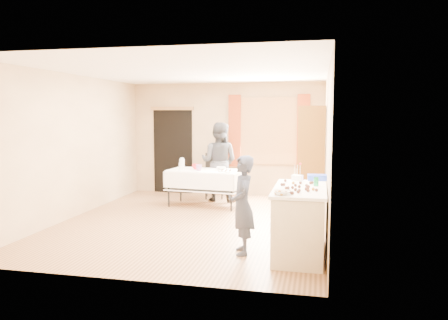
% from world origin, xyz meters
% --- Properties ---
extents(floor, '(4.50, 5.50, 0.02)m').
position_xyz_m(floor, '(0.00, 0.00, -0.01)').
color(floor, '#9E7047').
rests_on(floor, ground).
extents(ceiling, '(4.50, 5.50, 0.02)m').
position_xyz_m(ceiling, '(0.00, 0.00, 2.61)').
color(ceiling, white).
rests_on(ceiling, floor).
extents(wall_back, '(4.50, 0.02, 2.60)m').
position_xyz_m(wall_back, '(0.00, 2.76, 1.30)').
color(wall_back, tan).
rests_on(wall_back, floor).
extents(wall_front, '(4.50, 0.02, 2.60)m').
position_xyz_m(wall_front, '(0.00, -2.76, 1.30)').
color(wall_front, tan).
rests_on(wall_front, floor).
extents(wall_left, '(0.02, 5.50, 2.60)m').
position_xyz_m(wall_left, '(-2.26, 0.00, 1.30)').
color(wall_left, tan).
rests_on(wall_left, floor).
extents(wall_right, '(0.02, 5.50, 2.60)m').
position_xyz_m(wall_right, '(2.26, 0.00, 1.30)').
color(wall_right, tan).
rests_on(wall_right, floor).
extents(window_frame, '(1.32, 0.06, 1.52)m').
position_xyz_m(window_frame, '(1.00, 2.72, 1.50)').
color(window_frame, olive).
rests_on(window_frame, wall_back).
extents(window_pane, '(1.20, 0.02, 1.40)m').
position_xyz_m(window_pane, '(1.00, 2.71, 1.50)').
color(window_pane, white).
rests_on(window_pane, wall_back).
extents(curtain_left, '(0.28, 0.06, 1.65)m').
position_xyz_m(curtain_left, '(0.22, 2.67, 1.50)').
color(curtain_left, maroon).
rests_on(curtain_left, wall_back).
extents(curtain_right, '(0.28, 0.06, 1.65)m').
position_xyz_m(curtain_right, '(1.78, 2.67, 1.50)').
color(curtain_right, maroon).
rests_on(curtain_right, wall_back).
extents(doorway, '(0.95, 0.04, 2.00)m').
position_xyz_m(doorway, '(-1.30, 2.73, 1.00)').
color(doorway, black).
rests_on(doorway, floor).
extents(door_lintel, '(1.05, 0.06, 0.08)m').
position_xyz_m(door_lintel, '(-1.30, 2.70, 2.02)').
color(door_lintel, olive).
rests_on(door_lintel, wall_back).
extents(cabinet, '(0.50, 0.60, 2.04)m').
position_xyz_m(cabinet, '(1.99, 1.20, 1.02)').
color(cabinet, brown).
rests_on(cabinet, floor).
extents(counter, '(0.69, 1.45, 0.91)m').
position_xyz_m(counter, '(1.89, -1.39, 0.45)').
color(counter, beige).
rests_on(counter, floor).
extents(party_table, '(1.57, 0.92, 0.75)m').
position_xyz_m(party_table, '(-0.15, 1.34, 0.45)').
color(party_table, black).
rests_on(party_table, floor).
extents(chair, '(0.49, 0.49, 1.00)m').
position_xyz_m(chair, '(-0.16, 2.26, 0.30)').
color(chair, black).
rests_on(chair, floor).
extents(girl, '(0.65, 0.57, 1.33)m').
position_xyz_m(girl, '(1.14, -1.52, 0.67)').
color(girl, '#252A3E').
rests_on(girl, floor).
extents(woman, '(0.98, 0.83, 1.71)m').
position_xyz_m(woman, '(0.01, 1.97, 0.85)').
color(woman, black).
rests_on(woman, floor).
extents(soda_can, '(0.08, 0.08, 0.12)m').
position_xyz_m(soda_can, '(2.10, -1.21, 0.97)').
color(soda_can, '#1B974F').
rests_on(soda_can, counter).
extents(mixing_bowl, '(0.27, 0.27, 0.05)m').
position_xyz_m(mixing_bowl, '(1.69, -1.96, 0.93)').
color(mixing_bowl, white).
rests_on(mixing_bowl, counter).
extents(foam_block, '(0.17, 0.14, 0.08)m').
position_xyz_m(foam_block, '(1.82, -0.76, 0.95)').
color(foam_block, white).
rests_on(foam_block, counter).
extents(blue_basket, '(0.31, 0.22, 0.08)m').
position_xyz_m(blue_basket, '(2.12, -0.66, 0.95)').
color(blue_basket, blue).
rests_on(blue_basket, counter).
extents(pitcher, '(0.13, 0.13, 0.22)m').
position_xyz_m(pitcher, '(-0.62, 1.31, 0.86)').
color(pitcher, silver).
rests_on(pitcher, party_table).
extents(cup_red, '(0.20, 0.20, 0.11)m').
position_xyz_m(cup_red, '(-0.35, 1.39, 0.81)').
color(cup_red, red).
rests_on(cup_red, party_table).
extents(cup_rainbow, '(0.21, 0.21, 0.12)m').
position_xyz_m(cup_rainbow, '(-0.23, 1.20, 0.81)').
color(cup_rainbow, red).
rests_on(cup_rainbow, party_table).
extents(small_bowl, '(0.22, 0.22, 0.06)m').
position_xyz_m(small_bowl, '(0.18, 1.43, 0.78)').
color(small_bowl, white).
rests_on(small_bowl, party_table).
extents(pastry_tray, '(0.33, 0.28, 0.02)m').
position_xyz_m(pastry_tray, '(0.35, 1.15, 0.76)').
color(pastry_tray, white).
rests_on(pastry_tray, party_table).
extents(bottle, '(0.11, 0.11, 0.16)m').
position_xyz_m(bottle, '(-0.73, 1.60, 0.83)').
color(bottle, white).
rests_on(bottle, party_table).
extents(cake_balls, '(0.52, 1.10, 0.04)m').
position_xyz_m(cake_balls, '(1.86, -1.53, 0.93)').
color(cake_balls, '#3F2314').
rests_on(cake_balls, counter).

